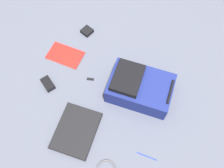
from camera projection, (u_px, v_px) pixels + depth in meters
ground_plane at (110, 88)px, 1.80m from camera, size 3.57×3.57×0.00m
backpack at (139, 87)px, 1.71m from camera, size 0.34×0.45×0.19m
laptop at (76, 130)px, 1.64m from camera, size 0.36×0.30×0.03m
book_manual at (65, 55)px, 1.91m from camera, size 0.18×0.27×0.01m
power_brick at (48, 84)px, 1.79m from camera, size 0.11×0.13×0.03m
pen_black at (147, 156)px, 1.58m from camera, size 0.02×0.13×0.01m
earbud_pouch at (87, 31)px, 2.00m from camera, size 0.10×0.10×0.03m
usb_stick at (90, 79)px, 1.82m from camera, size 0.03×0.06×0.01m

